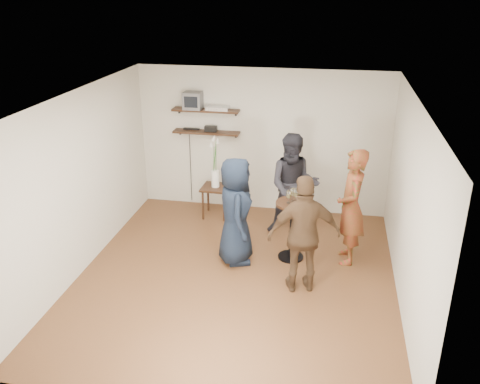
% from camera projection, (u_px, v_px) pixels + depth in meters
% --- Properties ---
extents(room, '(4.58, 5.08, 2.68)m').
position_uv_depth(room, '(236.00, 195.00, 6.83)').
color(room, '#4D2E18').
rests_on(room, ground).
extents(shelf_upper, '(1.20, 0.25, 0.04)m').
position_uv_depth(shelf_upper, '(206.00, 110.00, 8.94)').
color(shelf_upper, black).
rests_on(shelf_upper, room).
extents(shelf_lower, '(1.20, 0.25, 0.04)m').
position_uv_depth(shelf_lower, '(206.00, 132.00, 9.09)').
color(shelf_lower, black).
rests_on(shelf_lower, room).
extents(crt_monitor, '(0.32, 0.30, 0.30)m').
position_uv_depth(crt_monitor, '(193.00, 100.00, 8.91)').
color(crt_monitor, '#59595B').
rests_on(crt_monitor, shelf_upper).
extents(dvd_deck, '(0.40, 0.24, 0.06)m').
position_uv_depth(dvd_deck, '(218.00, 108.00, 8.88)').
color(dvd_deck, silver).
rests_on(dvd_deck, shelf_upper).
extents(radio, '(0.22, 0.10, 0.10)m').
position_uv_depth(radio, '(211.00, 129.00, 9.05)').
color(radio, black).
rests_on(radio, shelf_lower).
extents(power_strip, '(0.30, 0.05, 0.03)m').
position_uv_depth(power_strip, '(192.00, 129.00, 9.18)').
color(power_strip, black).
rests_on(power_strip, shelf_lower).
extents(side_table, '(0.49, 0.49, 0.57)m').
position_uv_depth(side_table, '(216.00, 191.00, 9.07)').
color(side_table, black).
rests_on(side_table, room).
extents(vase_lilies, '(0.19, 0.20, 0.98)m').
position_uv_depth(vase_lilies, '(215.00, 170.00, 8.92)').
color(vase_lilies, white).
rests_on(vase_lilies, side_table).
extents(drinks_table, '(0.51, 0.51, 0.93)m').
position_uv_depth(drinks_table, '(292.00, 223.00, 7.63)').
color(drinks_table, black).
rests_on(drinks_table, room).
extents(wine_glass_fl, '(0.06, 0.06, 0.19)m').
position_uv_depth(wine_glass_fl, '(289.00, 195.00, 7.42)').
color(wine_glass_fl, silver).
rests_on(wine_glass_fl, drinks_table).
extents(wine_glass_fr, '(0.07, 0.07, 0.22)m').
position_uv_depth(wine_glass_fr, '(297.00, 194.00, 7.41)').
color(wine_glass_fr, silver).
rests_on(wine_glass_fr, drinks_table).
extents(wine_glass_bl, '(0.07, 0.07, 0.20)m').
position_uv_depth(wine_glass_bl, '(293.00, 192.00, 7.50)').
color(wine_glass_bl, silver).
rests_on(wine_glass_bl, drinks_table).
extents(wine_glass_br, '(0.07, 0.07, 0.21)m').
position_uv_depth(wine_glass_br, '(296.00, 193.00, 7.46)').
color(wine_glass_br, silver).
rests_on(wine_glass_br, drinks_table).
extents(person_plaid, '(0.49, 0.69, 1.77)m').
position_uv_depth(person_plaid, '(351.00, 207.00, 7.45)').
color(person_plaid, red).
rests_on(person_plaid, room).
extents(person_dark, '(0.89, 0.71, 1.73)m').
position_uv_depth(person_dark, '(294.00, 185.00, 8.30)').
color(person_dark, black).
rests_on(person_dark, room).
extents(person_navy, '(0.72, 0.92, 1.65)m').
position_uv_depth(person_navy, '(236.00, 211.00, 7.47)').
color(person_navy, black).
rests_on(person_navy, room).
extents(person_brown, '(1.05, 0.65, 1.67)m').
position_uv_depth(person_brown, '(304.00, 235.00, 6.75)').
color(person_brown, '#48311E').
rests_on(person_brown, room).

